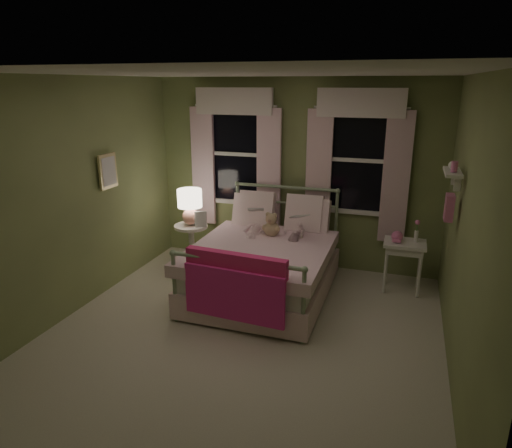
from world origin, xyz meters
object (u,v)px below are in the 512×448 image
(bed, at_px, (265,264))
(nightstand_left, at_px, (192,241))
(child_right, at_px, (296,217))
(table_lamp, at_px, (190,204))
(teddy_bear, at_px, (271,226))
(nightstand_right, at_px, (404,250))
(child_left, at_px, (254,208))

(bed, distance_m, nightstand_left, 1.26)
(child_right, relative_size, table_lamp, 1.31)
(bed, height_order, teddy_bear, bed)
(child_right, distance_m, teddy_bear, 0.34)
(teddy_bear, bearing_deg, nightstand_right, 11.71)
(child_right, height_order, table_lamp, child_right)
(bed, distance_m, child_right, 0.72)
(nightstand_left, bearing_deg, child_right, 1.02)
(table_lamp, relative_size, nightstand_right, 0.77)
(child_right, distance_m, nightstand_right, 1.39)
(child_left, bearing_deg, nightstand_left, -9.07)
(table_lamp, xyz_separation_m, nightstand_right, (2.81, 0.20, -0.40))
(nightstand_left, bearing_deg, table_lamp, -90.00)
(child_left, height_order, nightstand_left, child_left)
(teddy_bear, relative_size, nightstand_left, 0.49)
(child_right, xyz_separation_m, nightstand_right, (1.34, 0.18, -0.34))
(nightstand_right, bearing_deg, table_lamp, -175.87)
(teddy_bear, bearing_deg, bed, -90.00)
(child_left, bearing_deg, teddy_bear, 139.79)
(child_left, xyz_separation_m, child_right, (0.56, 0.00, -0.08))
(bed, relative_size, nightstand_left, 3.13)
(child_left, relative_size, nightstand_right, 1.24)
(child_left, height_order, table_lamp, child_left)
(nightstand_left, bearing_deg, teddy_bear, -6.31)
(child_right, relative_size, nightstand_right, 1.01)
(table_lamp, bearing_deg, teddy_bear, -6.31)
(teddy_bear, xyz_separation_m, nightstand_right, (1.62, 0.34, -0.24))
(teddy_bear, bearing_deg, nightstand_left, 173.69)
(nightstand_right, bearing_deg, child_right, -172.46)
(child_right, bearing_deg, nightstand_right, -176.40)
(teddy_bear, relative_size, nightstand_right, 0.50)
(child_right, height_order, teddy_bear, child_right)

